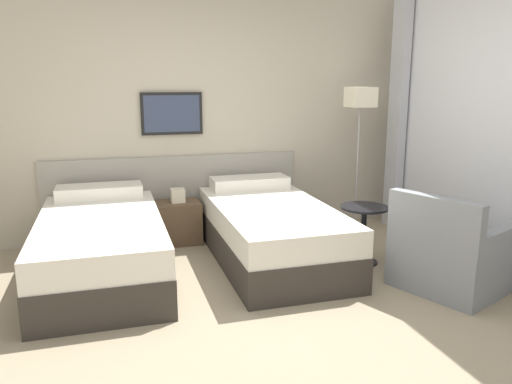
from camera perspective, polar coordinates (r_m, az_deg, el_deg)
The scene contains 8 objects.
ground_plane at distance 3.70m, azimuth 2.00°, elevation -14.28°, with size 16.00×16.00×0.00m, color gray.
wall_headboard at distance 5.47m, azimuth -5.66°, elevation 8.62°, with size 10.00×0.10×2.70m.
bed_near_door at distance 4.52m, azimuth -17.25°, elevation -5.94°, with size 1.02×2.00×0.67m.
bed_near_window at distance 4.74m, azimuth 1.72°, elevation -4.51°, with size 1.02×2.00×0.67m.
nightstand at distance 5.31m, azimuth -8.83°, elevation -3.32°, with size 0.45×0.36×0.58m.
floor_lamp at distance 5.46m, azimuth 11.80°, elevation 9.16°, with size 0.26×0.26×1.61m.
side_table at distance 4.73m, azimuth 12.22°, elevation -3.55°, with size 0.44×0.44×0.55m.
armchair at distance 4.43m, azimuth 21.55°, elevation -6.91°, with size 1.07×1.04×0.82m.
Camera 1 is at (-1.06, -3.13, 1.67)m, focal length 35.00 mm.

